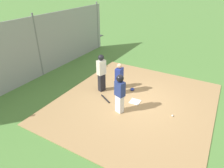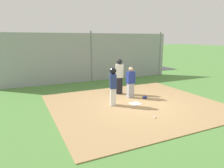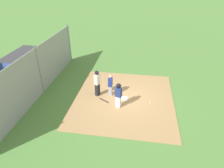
# 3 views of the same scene
# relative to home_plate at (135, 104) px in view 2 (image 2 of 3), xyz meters

# --- Properties ---
(ground_plane) EXTENTS (140.00, 140.00, 0.00)m
(ground_plane) POSITION_rel_home_plate_xyz_m (0.00, 0.00, -0.04)
(ground_plane) COLOR #51843D
(dirt_infield) EXTENTS (7.20, 6.40, 0.03)m
(dirt_infield) POSITION_rel_home_plate_xyz_m (0.00, 0.00, -0.03)
(dirt_infield) COLOR #A88456
(dirt_infield) RESTS_ON ground_plane
(home_plate) EXTENTS (0.46, 0.46, 0.02)m
(home_plate) POSITION_rel_home_plate_xyz_m (0.00, 0.00, 0.00)
(home_plate) COLOR white
(home_plate) RESTS_ON dirt_infield
(catcher) EXTENTS (0.38, 0.26, 1.51)m
(catcher) POSITION_rel_home_plate_xyz_m (-0.31, -0.97, 0.76)
(catcher) COLOR #9E9EA3
(catcher) RESTS_ON dirt_infield
(umpire) EXTENTS (0.45, 0.37, 1.82)m
(umpire) POSITION_rel_home_plate_xyz_m (-0.13, -1.82, 0.96)
(umpire) COLOR black
(umpire) RESTS_ON dirt_infield
(runner) EXTENTS (0.37, 0.44, 1.66)m
(runner) POSITION_rel_home_plate_xyz_m (0.98, -0.27, 0.94)
(runner) COLOR silver
(runner) RESTS_ON dirt_infield
(baseball_bat) EXTENTS (0.43, 0.67, 0.06)m
(baseball_bat) POSITION_rel_home_plate_xyz_m (0.48, -1.25, 0.02)
(baseball_bat) COLOR black
(baseball_bat) RESTS_ON dirt_infield
(catcher_mask) EXTENTS (0.24, 0.20, 0.12)m
(catcher_mask) POSITION_rel_home_plate_xyz_m (-0.87, -0.53, 0.05)
(catcher_mask) COLOR navy
(catcher_mask) RESTS_ON dirt_infield
(baseball) EXTENTS (0.07, 0.07, 0.07)m
(baseball) POSITION_rel_home_plate_xyz_m (0.23, 1.71, 0.03)
(baseball) COLOR white
(baseball) RESTS_ON dirt_infield
(backstop_fence) EXTENTS (12.00, 0.10, 3.35)m
(backstop_fence) POSITION_rel_home_plate_xyz_m (0.00, -5.68, 1.56)
(backstop_fence) COLOR #93999E
(backstop_fence) RESTS_ON ground_plane
(parking_lot) EXTENTS (18.00, 5.20, 0.04)m
(parking_lot) POSITION_rel_home_plate_xyz_m (0.00, -9.87, -0.02)
(parking_lot) COLOR #38383D
(parking_lot) RESTS_ON ground_plane
(parked_car_blue) EXTENTS (4.38, 2.27, 1.28)m
(parked_car_blue) POSITION_rel_home_plate_xyz_m (-0.37, -10.22, 0.57)
(parked_car_blue) COLOR #28428C
(parked_car_blue) RESTS_ON parking_lot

